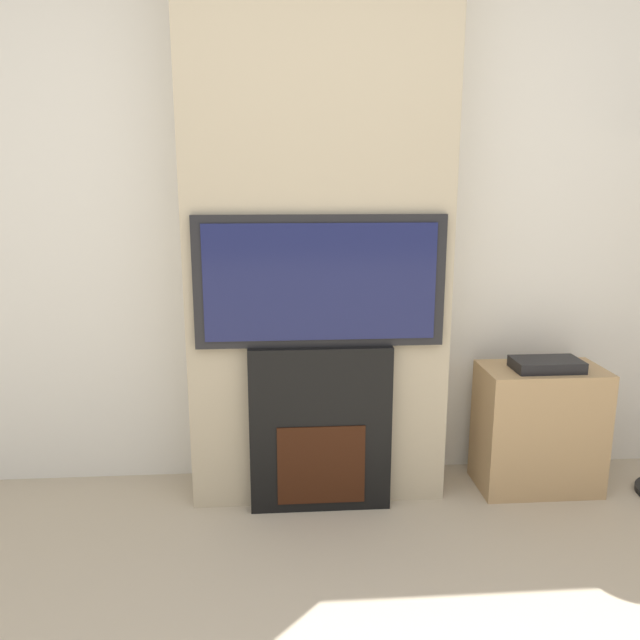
% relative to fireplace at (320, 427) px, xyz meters
% --- Properties ---
extents(wall_back, '(6.00, 0.06, 2.70)m').
position_rel_fireplace_xyz_m(wall_back, '(0.00, 0.37, 0.98)').
color(wall_back, silver).
rests_on(wall_back, ground_plane).
extents(chimney_breast, '(1.12, 0.34, 2.70)m').
position_rel_fireplace_xyz_m(chimney_breast, '(0.00, 0.17, 0.98)').
color(chimney_breast, '#BCAD8E').
rests_on(chimney_breast, ground_plane).
extents(fireplace, '(0.61, 0.15, 0.74)m').
position_rel_fireplace_xyz_m(fireplace, '(0.00, 0.00, 0.00)').
color(fireplace, black).
rests_on(fireplace, ground_plane).
extents(television, '(1.04, 0.07, 0.55)m').
position_rel_fireplace_xyz_m(television, '(0.00, -0.00, 0.64)').
color(television, black).
rests_on(television, fireplace).
extents(media_stand, '(0.55, 0.31, 0.63)m').
position_rel_fireplace_xyz_m(media_stand, '(1.02, 0.09, -0.07)').
color(media_stand, tan).
rests_on(media_stand, ground_plane).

